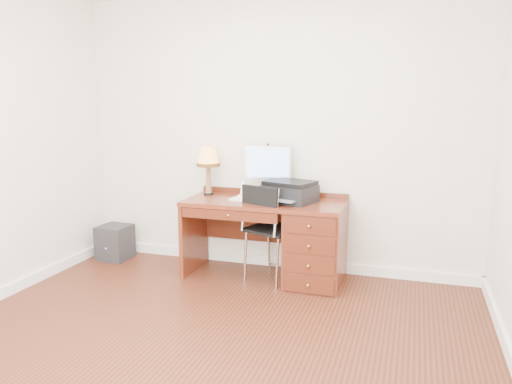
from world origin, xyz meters
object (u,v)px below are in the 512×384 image
(printer, at_px, (290,192))
(leg_lamp, at_px, (208,159))
(desk, at_px, (297,238))
(phone, at_px, (243,193))
(equipment_box, at_px, (115,242))
(monitor, at_px, (269,165))
(chair, at_px, (271,223))

(printer, bearing_deg, leg_lamp, -169.34)
(desk, xyz_separation_m, phone, (-0.54, 0.04, 0.39))
(leg_lamp, bearing_deg, equipment_box, -175.69)
(monitor, xyz_separation_m, phone, (-0.23, -0.09, -0.27))
(desk, bearing_deg, phone, 176.19)
(chair, bearing_deg, leg_lamp, -176.93)
(leg_lamp, distance_m, equipment_box, 1.41)
(leg_lamp, distance_m, chair, 0.93)
(monitor, xyz_separation_m, printer, (0.24, -0.11, -0.22))
(phone, height_order, chair, same)
(desk, relative_size, printer, 2.84)
(leg_lamp, bearing_deg, chair, -17.22)
(desk, xyz_separation_m, printer, (-0.08, 0.02, 0.43))
(chair, bearing_deg, phone, 177.45)
(chair, bearing_deg, monitor, 131.69)
(monitor, distance_m, chair, 0.56)
(equipment_box, bearing_deg, monitor, 5.37)
(printer, distance_m, leg_lamp, 0.91)
(monitor, xyz_separation_m, chair, (0.09, -0.22, -0.51))
(monitor, height_order, chair, monitor)
(equipment_box, bearing_deg, desk, 1.26)
(monitor, relative_size, chair, 0.55)
(phone, xyz_separation_m, equipment_box, (-1.47, 0.01, -0.62))
(phone, height_order, equipment_box, phone)
(desk, bearing_deg, equipment_box, 178.72)
(monitor, distance_m, equipment_box, 1.91)
(equipment_box, bearing_deg, chair, -2.00)
(desk, height_order, chair, chair)
(monitor, height_order, leg_lamp, monitor)
(monitor, bearing_deg, leg_lamp, 161.14)
(desk, relative_size, chair, 1.63)
(printer, xyz_separation_m, phone, (-0.46, 0.02, -0.05))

